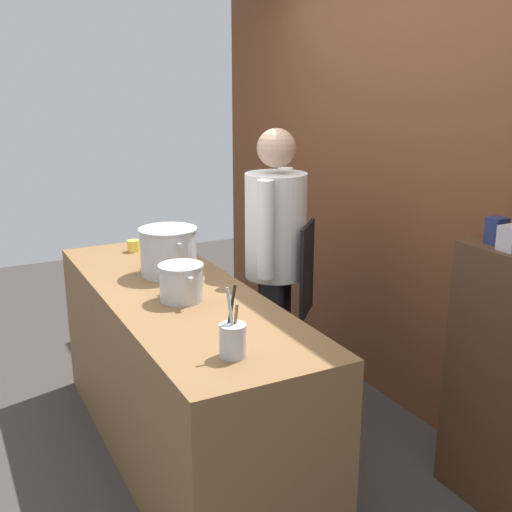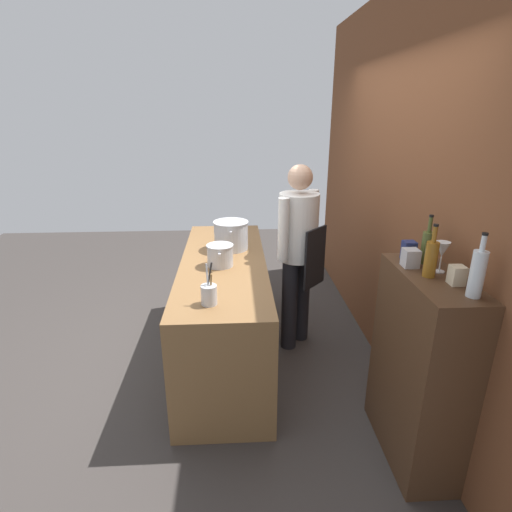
# 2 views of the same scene
# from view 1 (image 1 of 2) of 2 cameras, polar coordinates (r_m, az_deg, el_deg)

# --- Properties ---
(ground_plane) EXTENTS (8.00, 8.00, 0.00)m
(ground_plane) POSITION_cam_1_polar(r_m,az_deg,el_deg) (3.55, -6.59, -17.06)
(ground_plane) COLOR #383330
(brick_back_panel) EXTENTS (4.40, 0.10, 3.00)m
(brick_back_panel) POSITION_cam_1_polar(r_m,az_deg,el_deg) (3.72, 13.42, 8.92)
(brick_back_panel) COLOR brown
(brick_back_panel) RESTS_ON ground_plane
(prep_counter) EXTENTS (2.11, 0.70, 0.90)m
(prep_counter) POSITION_cam_1_polar(r_m,az_deg,el_deg) (3.33, -6.84, -10.55)
(prep_counter) COLOR brown
(prep_counter) RESTS_ON ground_plane
(chef) EXTENTS (0.45, 0.44, 1.66)m
(chef) POSITION_cam_1_polar(r_m,az_deg,el_deg) (3.53, 1.84, 0.12)
(chef) COLOR black
(chef) RESTS_ON ground_plane
(stockpot_large) EXTENTS (0.37, 0.31, 0.25)m
(stockpot_large) POSITION_cam_1_polar(r_m,az_deg,el_deg) (3.40, -7.87, 0.43)
(stockpot_large) COLOR #B7BABF
(stockpot_large) RESTS_ON prep_counter
(stockpot_small) EXTENTS (0.28, 0.21, 0.17)m
(stockpot_small) POSITION_cam_1_polar(r_m,az_deg,el_deg) (3.01, -6.73, -2.36)
(stockpot_small) COLOR #B7BABF
(stockpot_small) RESTS_ON prep_counter
(utensil_crock) EXTENTS (0.10, 0.10, 0.28)m
(utensil_crock) POSITION_cam_1_polar(r_m,az_deg,el_deg) (2.41, -2.11, -7.49)
(utensil_crock) COLOR #B7BABF
(utensil_crock) RESTS_ON prep_counter
(butter_jar) EXTENTS (0.07, 0.07, 0.07)m
(butter_jar) POSITION_cam_1_polar(r_m,az_deg,el_deg) (3.90, -10.96, 0.91)
(butter_jar) COLOR yellow
(butter_jar) RESTS_ON prep_counter
(spice_tin_navy) EXTENTS (0.07, 0.07, 0.12)m
(spice_tin_navy) POSITION_cam_1_polar(r_m,az_deg,el_deg) (2.94, 20.82, 2.14)
(spice_tin_navy) COLOR navy
(spice_tin_navy) RESTS_ON bar_cabinet
(spice_tin_silver) EXTENTS (0.09, 0.09, 0.11)m
(spice_tin_silver) POSITION_cam_1_polar(r_m,az_deg,el_deg) (2.85, 21.97, 1.47)
(spice_tin_silver) COLOR #B2B2B7
(spice_tin_silver) RESTS_ON bar_cabinet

